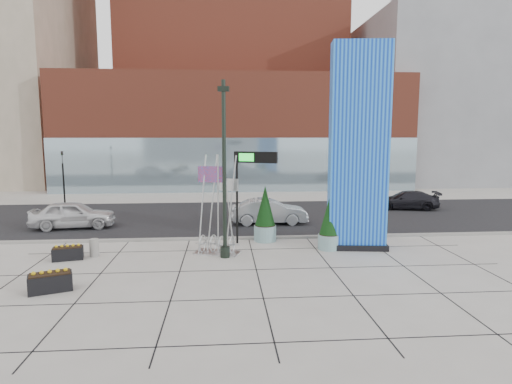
{
  "coord_description": "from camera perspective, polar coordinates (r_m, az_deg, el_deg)",
  "views": [
    {
      "loc": [
        -0.27,
        -17.27,
        5.3
      ],
      "look_at": [
        1.22,
        2.0,
        2.69
      ],
      "focal_mm": 30.0,
      "sensor_mm": 36.0,
      "label": 1
    }
  ],
  "objects": [
    {
      "name": "round_planter_west",
      "position": [
        21.35,
        1.22,
        -3.07
      ],
      "size": [
        1.12,
        1.12,
        2.79
      ],
      "color": "#81AAAE",
      "rests_on": "ground"
    },
    {
      "name": "ground",
      "position": [
        18.07,
        -3.42,
        -9.4
      ],
      "size": [
        160.0,
        160.0,
        0.0
      ],
      "primitive_type": "plane",
      "color": "#9E9991",
      "rests_on": "ground"
    },
    {
      "name": "street_asphalt",
      "position": [
        27.78,
        -3.79,
        -3.32
      ],
      "size": [
        80.0,
        12.0,
        0.02
      ],
      "primitive_type": "cube",
      "color": "black",
      "rests_on": "ground"
    },
    {
      "name": "round_planter_east",
      "position": [
        20.11,
        9.72,
        -4.28
      ],
      "size": [
        0.99,
        0.99,
        2.48
      ],
      "color": "#81AAAE",
      "rests_on": "ground"
    },
    {
      "name": "blue_pylon",
      "position": [
        20.14,
        13.5,
        5.3
      ],
      "size": [
        2.95,
        1.59,
        9.39
      ],
      "rotation": [
        0.0,
        0.0,
        -0.12
      ],
      "color": "#0D37C9",
      "rests_on": "ground"
    },
    {
      "name": "tower_glass_front",
      "position": [
        39.59,
        -2.57,
        3.61
      ],
      "size": [
        34.0,
        0.6,
        5.0
      ],
      "primitive_type": "cube",
      "color": "#8CA5B2",
      "rests_on": "ground"
    },
    {
      "name": "concrete_bollard",
      "position": [
        20.13,
        -20.77,
        -6.96
      ],
      "size": [
        0.4,
        0.4,
        0.77
      ],
      "primitive_type": "cylinder",
      "color": "gray",
      "rests_on": "ground"
    },
    {
      "name": "overhead_street_sign",
      "position": [
        20.59,
        -0.43,
        3.67
      ],
      "size": [
        2.02,
        1.02,
        4.5
      ],
      "rotation": [
        0.0,
        0.0,
        -0.41
      ],
      "color": "black",
      "rests_on": "ground"
    },
    {
      "name": "box_planter_north",
      "position": [
        20.07,
        -23.8,
        -7.39
      ],
      "size": [
        1.33,
        0.89,
        0.67
      ],
      "rotation": [
        0.0,
        0.0,
        0.25
      ],
      "color": "black",
      "rests_on": "ground"
    },
    {
      "name": "round_planter_mid",
      "position": [
        21.98,
        10.01,
        -3.61
      ],
      "size": [
        0.88,
        0.88,
        2.2
      ],
      "color": "#81AAAE",
      "rests_on": "ground"
    },
    {
      "name": "public_art_sculpture",
      "position": [
        19.21,
        -5.16,
        -4.78
      ],
      "size": [
        2.17,
        1.56,
        4.45
      ],
      "rotation": [
        0.0,
        0.0,
        -0.33
      ],
      "color": "silver",
      "rests_on": "ground"
    },
    {
      "name": "curb_edge",
      "position": [
        21.91,
        -3.61,
        -6.18
      ],
      "size": [
        80.0,
        0.3,
        0.12
      ],
      "primitive_type": "cube",
      "color": "gray",
      "rests_on": "ground"
    },
    {
      "name": "car_dark_east",
      "position": [
        32.27,
        19.37,
        -1.05
      ],
      "size": [
        4.74,
        2.67,
        1.3
      ],
      "primitive_type": "imported",
      "rotation": [
        0.0,
        0.0,
        -1.77
      ],
      "color": "black",
      "rests_on": "ground"
    },
    {
      "name": "traffic_signal",
      "position": [
        34.47,
        -24.31,
        2.0
      ],
      "size": [
        0.15,
        0.18,
        4.1
      ],
      "color": "black",
      "rests_on": "ground"
    },
    {
      "name": "building_grey_parking",
      "position": [
        55.96,
        24.05,
        10.82
      ],
      "size": [
        20.0,
        18.0,
        18.0
      ],
      "primitive_type": "cube",
      "color": "slate",
      "rests_on": "ground"
    },
    {
      "name": "car_white_west",
      "position": [
        26.44,
        -23.2,
        -2.8
      ],
      "size": [
        4.75,
        2.37,
        1.55
      ],
      "primitive_type": "imported",
      "rotation": [
        0.0,
        0.0,
        1.69
      ],
      "color": "silver",
      "rests_on": "ground"
    },
    {
      "name": "lamp_post",
      "position": [
        18.24,
        -4.23,
        0.69
      ],
      "size": [
        0.5,
        0.42,
        7.55
      ],
      "rotation": [
        0.0,
        0.0,
        -0.16
      ],
      "color": "black",
      "rests_on": "ground"
    },
    {
      "name": "tower_podium",
      "position": [
        44.29,
        -2.8,
        7.93
      ],
      "size": [
        34.0,
        10.0,
        11.0
      ],
      "primitive_type": "cube",
      "color": "#953F2B",
      "rests_on": "ground"
    },
    {
      "name": "car_silver_mid",
      "position": [
        25.46,
        1.74,
        -2.64
      ],
      "size": [
        4.51,
        1.59,
        1.48
      ],
      "primitive_type": "imported",
      "rotation": [
        0.0,
        0.0,
        1.57
      ],
      "color": "#A4A8AC",
      "rests_on": "ground"
    },
    {
      "name": "box_planter_south",
      "position": [
        16.42,
        -25.74,
        -10.66
      ],
      "size": [
        1.53,
        1.14,
        0.76
      ],
      "rotation": [
        0.0,
        0.0,
        0.37
      ],
      "color": "black",
      "rests_on": "ground"
    }
  ]
}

